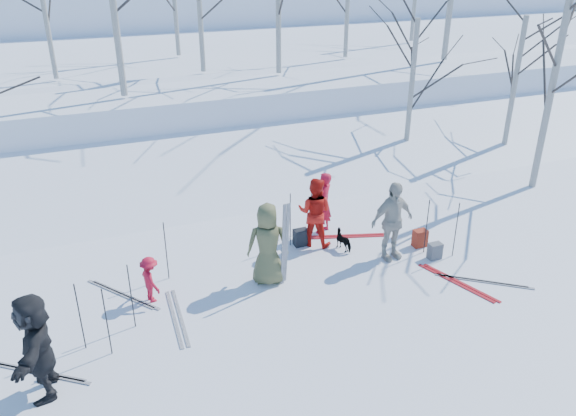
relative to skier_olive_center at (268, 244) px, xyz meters
name	(u,v)px	position (x,y,z in m)	size (l,w,h in m)	color
ground	(315,295)	(0.72, -0.83, -0.89)	(120.00, 120.00, 0.00)	white
snow_ramp	(221,171)	(0.72, 6.17, -0.74)	(70.00, 9.50, 1.40)	white
snow_plateau	(160,78)	(0.72, 16.17, 0.11)	(70.00, 18.00, 2.20)	white
far_hill	(109,9)	(0.72, 37.17, 1.11)	(90.00, 30.00, 6.00)	white
skier_olive_center	(268,244)	(0.00, 0.00, 0.00)	(0.87, 0.57, 1.79)	brown
skier_red_north	(323,203)	(2.02, 1.62, -0.11)	(0.57, 0.37, 1.57)	red
skier_redor_behind	(315,212)	(1.57, 1.13, -0.05)	(0.82, 0.64, 1.68)	red
skier_red_seated	(150,279)	(-2.40, 0.21, -0.41)	(0.63, 0.36, 0.98)	red
skier_cream_east	(392,221)	(2.90, -0.09, 0.03)	(1.08, 0.45, 1.85)	beige
skier_grey_west	(37,346)	(-4.40, -1.71, 0.01)	(1.68, 0.53, 1.81)	black
dog	(344,240)	(2.12, 0.64, -0.66)	(0.25, 0.55, 0.46)	black
upright_ski_left	(283,245)	(0.25, -0.25, 0.06)	(0.07, 0.02, 1.90)	silver
upright_ski_right	(287,243)	(0.34, -0.20, 0.06)	(0.07, 0.02, 1.90)	silver
ski_pair_a	(484,281)	(4.23, -1.73, -0.88)	(1.63, 1.32, 0.02)	silver
ski_pair_b	(458,283)	(3.69, -1.56, -0.88)	(0.76, 1.87, 0.02)	#A4171D
ski_pair_c	(177,318)	(-2.07, -0.57, -0.88)	(0.29, 1.91, 0.02)	silver
ski_pair_d	(38,372)	(-4.55, -1.20, -0.88)	(1.64, 1.30, 0.02)	silver
ski_pair_e	(348,236)	(2.50, 1.15, -0.88)	(1.87, 0.76, 0.02)	#A4171D
ski_pair_f	(123,295)	(-2.94, 0.62, -0.88)	(1.27, 1.66, 0.02)	silver
ski_pole_a	(290,220)	(1.02, 1.29, -0.22)	(0.02, 0.02, 1.34)	black
ski_pole_b	(456,230)	(4.29, -0.57, -0.22)	(0.02, 0.02, 1.34)	black
ski_pole_c	(107,322)	(-3.34, -1.16, -0.22)	(0.02, 0.02, 1.34)	black
ski_pole_d	(80,317)	(-3.76, -0.83, -0.22)	(0.02, 0.02, 1.34)	black
ski_pole_e	(131,297)	(-2.85, -0.53, -0.22)	(0.02, 0.02, 1.34)	black
ski_pole_f	(166,251)	(-1.94, 0.90, -0.22)	(0.02, 0.02, 1.34)	black
ski_pole_g	(427,227)	(3.77, -0.19, -0.22)	(0.02, 0.02, 1.34)	black
ski_pole_h	(311,205)	(1.80, 1.83, -0.22)	(0.02, 0.02, 1.34)	black
backpack_red	(420,238)	(3.84, 0.10, -0.68)	(0.32, 0.22, 0.42)	maroon
backpack_grey	(435,251)	(3.83, -0.51, -0.70)	(0.30, 0.20, 0.38)	#53555A
backpack_dark	(301,237)	(1.26, 1.20, -0.69)	(0.34, 0.24, 0.40)	black
birch_plateau_g	(44,8)	(-3.57, 11.81, 3.64)	(3.87, 3.87, 4.67)	silver
birch_edge_b	(552,87)	(9.00, 1.93, 2.06)	(4.73, 4.73, 5.90)	silver
birch_edge_c	(514,88)	(10.14, 4.49, 1.36)	(3.75, 3.75, 4.50)	silver
birch_edge_e	(411,92)	(6.82, 5.39, 1.34)	(3.73, 3.73, 4.46)	silver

